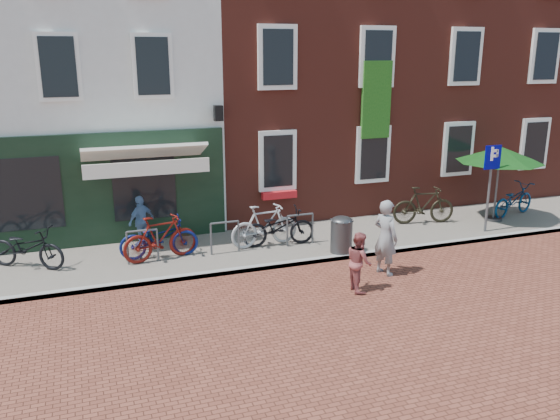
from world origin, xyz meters
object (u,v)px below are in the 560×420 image
object	(u,v)px
bicycle_2	(159,238)
bicycle_3	(265,226)
woman	(386,237)
litter_bin	(341,232)
boy	(359,262)
bicycle_4	(278,227)
bicycle_0	(27,247)
bicycle_6	(513,200)
bicycle_5	(424,205)
bicycle_1	(160,238)
parasol	(500,151)
parking_sign	(491,173)
cafe_person	(141,221)

from	to	relation	value
bicycle_2	bicycle_3	bearing A→B (deg)	-88.42
woman	bicycle_3	xyz separation A→B (m)	(-2.09, 2.49, -0.23)
litter_bin	boy	world-z (taller)	boy
bicycle_3	bicycle_4	bearing A→B (deg)	-106.49
boy	bicycle_0	size ratio (longest dim) A/B	0.69
bicycle_6	litter_bin	bearing A→B (deg)	83.46
bicycle_2	bicycle_5	bearing A→B (deg)	-84.95
bicycle_2	bicycle_4	size ratio (longest dim) A/B	1.00
bicycle_5	bicycle_1	bearing A→B (deg)	105.37
bicycle_1	bicycle_0	bearing A→B (deg)	69.99
parasol	woman	size ratio (longest dim) A/B	1.41
bicycle_2	bicycle_3	xyz separation A→B (m)	(2.68, -0.06, 0.05)
parking_sign	bicycle_1	distance (m)	8.96
bicycle_5	bicycle_6	size ratio (longest dim) A/B	0.97
parking_sign	parasol	size ratio (longest dim) A/B	0.98
parking_sign	woman	distance (m)	4.49
bicycle_2	bicycle_3	size ratio (longest dim) A/B	1.03
parasol	boy	distance (m)	6.97
parking_sign	cafe_person	distance (m)	9.43
woman	cafe_person	distance (m)	6.20
bicycle_2	cafe_person	bearing A→B (deg)	18.42
cafe_person	bicycle_2	world-z (taller)	cafe_person
parking_sign	bicycle_6	world-z (taller)	parking_sign
bicycle_1	bicycle_2	xyz separation A→B (m)	(-0.01, 0.17, -0.05)
bicycle_0	bicycle_4	size ratio (longest dim) A/B	1.00
bicycle_1	cafe_person	bearing A→B (deg)	3.41
cafe_person	bicycle_6	xyz separation A→B (m)	(10.98, -0.94, -0.17)
bicycle_0	bicycle_4	distance (m)	6.01
litter_bin	bicycle_6	bearing A→B (deg)	11.00
bicycle_2	bicycle_3	distance (m)	2.68
boy	bicycle_6	distance (m)	7.66
parking_sign	bicycle_5	xyz separation A→B (m)	(-1.22, 1.25, -1.10)
bicycle_3	bicycle_4	distance (m)	0.36
bicycle_3	cafe_person	bearing A→B (deg)	64.12
parasol	bicycle_2	size ratio (longest dim) A/B	1.31
bicycle_3	bicycle_6	world-z (taller)	bicycle_3
boy	cafe_person	distance (m)	5.87
woman	bicycle_4	bearing A→B (deg)	15.43
boy	cafe_person	xyz separation A→B (m)	(-4.07, 4.23, 0.11)
woman	boy	xyz separation A→B (m)	(-0.99, -0.64, -0.23)
bicycle_6	bicycle_5	bearing A→B (deg)	68.45
boy	parasol	bearing A→B (deg)	-57.64
bicycle_4	bicycle_0	bearing A→B (deg)	90.95
parking_sign	bicycle_3	world-z (taller)	parking_sign
bicycle_3	bicycle_5	world-z (taller)	same
parking_sign	parasol	world-z (taller)	parking_sign
cafe_person	bicycle_5	size ratio (longest dim) A/B	0.72
litter_bin	bicycle_3	xyz separation A→B (m)	(-1.66, 1.09, 0.04)
litter_bin	bicycle_3	distance (m)	1.98
parking_sign	boy	xyz separation A→B (m)	(-5.10, -2.25, -1.10)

